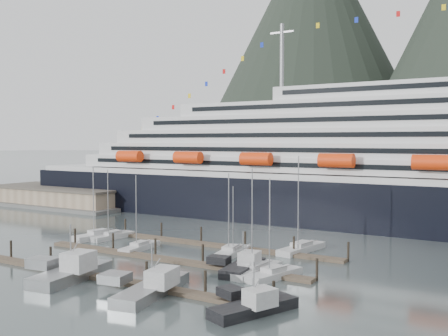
{
  "coord_description": "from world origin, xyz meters",
  "views": [
    {
      "loc": [
        43.84,
        -60.28,
        18.44
      ],
      "look_at": [
        -6.18,
        22.0,
        13.4
      ],
      "focal_mm": 42.0,
      "sensor_mm": 36.0,
      "label": 1
    }
  ],
  "objects": [
    {
      "name": "trawler_b",
      "position": [
        -9.13,
        -12.37,
        1.01
      ],
      "size": [
        9.94,
        13.03,
        8.24
      ],
      "rotation": [
        0.0,
        0.0,
        1.7
      ],
      "color": "gray",
      "rests_on": "ground"
    },
    {
      "name": "dock_near",
      "position": [
        -4.93,
        -9.95,
        0.31
      ],
      "size": [
        48.18,
        2.28,
        3.2
      ],
      "color": "#4D4131",
      "rests_on": "ground"
    },
    {
      "name": "trawler_c",
      "position": [
        4.24,
        -12.0,
        0.89
      ],
      "size": [
        10.03,
        14.02,
        6.95
      ],
      "rotation": [
        0.0,
        0.0,
        1.75
      ],
      "color": "gray",
      "rests_on": "ground"
    },
    {
      "name": "ground",
      "position": [
        0.0,
        0.0,
        0.0
      ],
      "size": [
        1600.0,
        1600.0,
        0.0
      ],
      "primitive_type": "plane",
      "color": "#4D5A5B",
      "rests_on": "ground"
    },
    {
      "name": "sailboat_d",
      "position": [
        10.38,
        3.3,
        0.42
      ],
      "size": [
        3.23,
        10.65,
        15.05
      ],
      "rotation": [
        0.0,
        0.0,
        1.5
      ],
      "color": "#AFAFAF",
      "rests_on": "ground"
    },
    {
      "name": "sailboat_b",
      "position": [
        -13.8,
        7.07,
        0.41
      ],
      "size": [
        3.35,
        9.32,
        13.08
      ],
      "rotation": [
        0.0,
        0.0,
        1.68
      ],
      "color": "#AFAFAF",
      "rests_on": "ground"
    },
    {
      "name": "trawler_d",
      "position": [
        17.89,
        -11.61,
        0.82
      ],
      "size": [
        8.8,
        10.74,
        6.11
      ],
      "rotation": [
        0.0,
        0.0,
        1.19
      ],
      "color": "black",
      "rests_on": "ground"
    },
    {
      "name": "sailboat_c",
      "position": [
        1.64,
        12.6,
        0.39
      ],
      "size": [
        3.14,
        8.44,
        11.48
      ],
      "rotation": [
        0.0,
        0.0,
        1.68
      ],
      "color": "#AFAFAF",
      "rests_on": "ground"
    },
    {
      "name": "trawler_e",
      "position": [
        8.39,
        2.96,
        0.84
      ],
      "size": [
        7.74,
        10.14,
        6.34
      ],
      "rotation": [
        0.0,
        0.0,
        1.7
      ],
      "color": "black",
      "rests_on": "ground"
    },
    {
      "name": "sailboat_g",
      "position": [
        10.12,
        19.99,
        0.45
      ],
      "size": [
        4.44,
        11.48,
        16.48
      ],
      "rotation": [
        0.0,
        0.0,
        1.42
      ],
      "color": "#AFAFAF",
      "rests_on": "ground"
    },
    {
      "name": "dock_far",
      "position": [
        -4.93,
        16.05,
        0.31
      ],
      "size": [
        48.18,
        2.28,
        3.2
      ],
      "color": "#4D4131",
      "rests_on": "ground"
    },
    {
      "name": "sailboat_a",
      "position": [
        -27.0,
        10.79,
        0.44
      ],
      "size": [
        4.74,
        10.36,
        14.08
      ],
      "rotation": [
        0.0,
        0.0,
        1.38
      ],
      "color": "#AFAFAF",
      "rests_on": "ground"
    },
    {
      "name": "dock_mid",
      "position": [
        -4.93,
        3.05,
        0.31
      ],
      "size": [
        48.18,
        2.28,
        3.2
      ],
      "color": "#4D4131",
      "rests_on": "ground"
    },
    {
      "name": "sailboat_e",
      "position": [
        -24.82,
        12.15,
        0.41
      ],
      "size": [
        3.21,
        9.46,
        13.47
      ],
      "rotation": [
        0.0,
        0.0,
        1.48
      ],
      "color": "#AFAFAF",
      "rests_on": "ground"
    },
    {
      "name": "sailboat_h",
      "position": [
        13.57,
        2.36,
        0.43
      ],
      "size": [
        4.82,
        9.56,
        13.93
      ],
      "rotation": [
        0.0,
        0.0,
        1.32
      ],
      "color": "#AFAFAF",
      "rests_on": "ground"
    },
    {
      "name": "warehouse",
      "position": [
        -72.0,
        42.0,
        2.25
      ],
      "size": [
        46.0,
        20.0,
        5.8
      ],
      "color": "#595956",
      "rests_on": "ground"
    },
    {
      "name": "sailboat_f",
      "position": [
        1.36,
        11.62,
        0.43
      ],
      "size": [
        4.21,
        9.29,
        13.71
      ],
      "rotation": [
        0.0,
        0.0,
        1.76
      ],
      "color": "#AFAFAF",
      "rests_on": "ground"
    }
  ]
}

